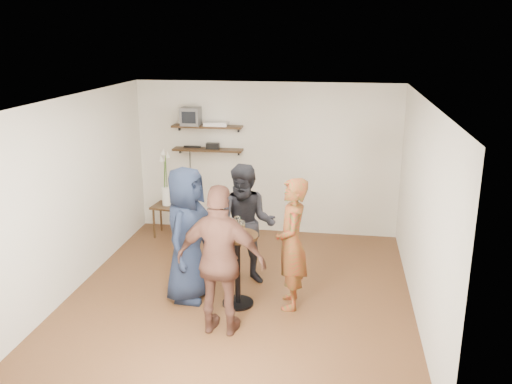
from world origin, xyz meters
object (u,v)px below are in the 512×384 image
radio (213,146)px  person_plaid (292,244)px  dvd_deck (216,124)px  side_table (167,210)px  person_brown (221,261)px  crt_monitor (191,116)px  drinks_table (238,260)px  person_navy (187,234)px  person_dark (246,225)px

radio → person_plaid: size_ratio=0.13×
dvd_deck → person_plaid: size_ratio=0.24×
dvd_deck → side_table: bearing=-155.2°
person_brown → crt_monitor: bearing=-64.7°
drinks_table → person_navy: size_ratio=0.54×
person_dark → person_navy: person_navy is taller
dvd_deck → person_navy: (0.18, -2.56, -1.01)m
crt_monitor → drinks_table: (1.29, -2.64, -1.40)m
side_table → drinks_table: drinks_table is taller
dvd_deck → person_dark: size_ratio=0.24×
radio → person_dark: person_dark is taller
side_table → dvd_deck: bearing=24.8°
person_plaid → person_navy: person_navy is taller
person_brown → dvd_deck: bearing=-71.5°
crt_monitor → person_plaid: size_ratio=0.19×
radio → drinks_table: bearing=-70.6°
person_navy → person_brown: same height
crt_monitor → radio: (0.36, 0.00, -0.50)m
crt_monitor → side_table: bearing=-135.0°
crt_monitor → person_navy: bearing=-76.4°
side_table → person_plaid: 3.22m
drinks_table → person_plaid: bearing=6.8°
radio → person_navy: bearing=-84.3°
drinks_table → person_plaid: (0.67, 0.08, 0.23)m
radio → person_plaid: 3.09m
person_brown → drinks_table: bearing=-90.0°
radio → person_dark: (0.92, -1.96, -0.67)m
radio → side_table: size_ratio=0.40×
dvd_deck → person_navy: 2.75m
person_plaid → person_dark: (-0.68, 0.60, -0.00)m
crt_monitor → person_dark: bearing=-56.7°
crt_monitor → drinks_table: bearing=-63.9°
radio → drinks_table: radio is taller
radio → drinks_table: size_ratio=0.23×
dvd_deck → person_plaid: (1.53, -2.56, -1.05)m
person_plaid → crt_monitor: bearing=-149.2°
crt_monitor → person_dark: crt_monitor is taller
drinks_table → radio: bearing=109.4°
crt_monitor → drinks_table: 3.25m
drinks_table → dvd_deck: bearing=108.0°
person_plaid → person_brown: bearing=-50.9°
side_table → drinks_table: size_ratio=0.57×
person_dark → person_brown: bearing=-92.6°
person_plaid → person_navy: size_ratio=0.95×
side_table → drinks_table: 2.81m
crt_monitor → person_plaid: crt_monitor is taller
crt_monitor → person_brown: crt_monitor is taller
person_plaid → radio: bearing=-154.7°
radio → person_brown: (0.87, -3.31, -0.62)m
person_plaid → person_brown: 1.05m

